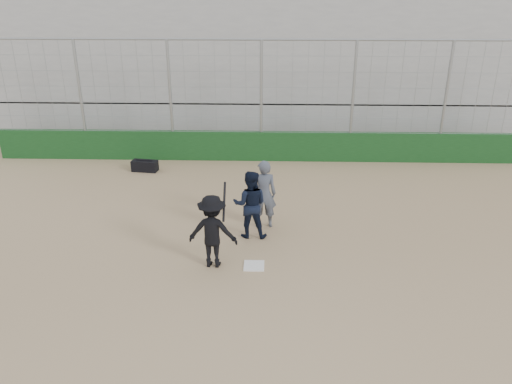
{
  "coord_description": "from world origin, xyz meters",
  "views": [
    {
      "loc": [
        0.33,
        -9.29,
        5.65
      ],
      "look_at": [
        0.0,
        1.4,
        1.15
      ],
      "focal_mm": 35.0,
      "sensor_mm": 36.0,
      "label": 1
    }
  ],
  "objects_px": {
    "umpire": "(264,197)",
    "catcher_crouched": "(250,215)",
    "batter_at_plate": "(213,231)",
    "equipment_bag": "(145,166)"
  },
  "relations": [
    {
      "from": "umpire",
      "to": "catcher_crouched",
      "type": "bearing_deg",
      "value": 56.39
    },
    {
      "from": "batter_at_plate",
      "to": "umpire",
      "type": "height_order",
      "value": "batter_at_plate"
    },
    {
      "from": "umpire",
      "to": "equipment_bag",
      "type": "bearing_deg",
      "value": -50.37
    },
    {
      "from": "batter_at_plate",
      "to": "equipment_bag",
      "type": "xyz_separation_m",
      "value": [
        -2.86,
        5.75,
        -0.64
      ]
    },
    {
      "from": "batter_at_plate",
      "to": "catcher_crouched",
      "type": "relative_size",
      "value": 1.57
    },
    {
      "from": "equipment_bag",
      "to": "catcher_crouched",
      "type": "bearing_deg",
      "value": -50.95
    },
    {
      "from": "batter_at_plate",
      "to": "umpire",
      "type": "bearing_deg",
      "value": 61.13
    },
    {
      "from": "batter_at_plate",
      "to": "catcher_crouched",
      "type": "height_order",
      "value": "batter_at_plate"
    },
    {
      "from": "batter_at_plate",
      "to": "umpire",
      "type": "distance_m",
      "value": 2.16
    },
    {
      "from": "catcher_crouched",
      "to": "equipment_bag",
      "type": "distance_m",
      "value": 5.73
    }
  ]
}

